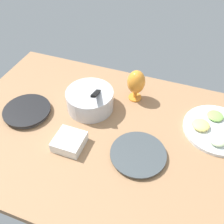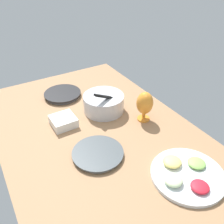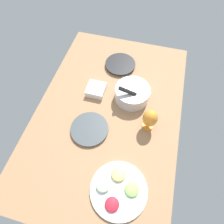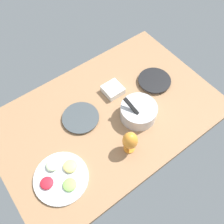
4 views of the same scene
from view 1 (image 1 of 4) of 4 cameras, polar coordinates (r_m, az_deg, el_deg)
The scene contains 7 objects.
ground_plane at distance 130.55cm, azimuth -0.56°, elevation -5.26°, with size 160.00×104.00×4.00cm, color #99704C.
dinner_plate_left at distance 144.95cm, azimuth -18.39°, elevation 0.18°, with size 25.34×25.34×2.83cm.
dinner_plate_right at distance 120.11cm, azimuth 5.85°, elevation -9.39°, with size 26.08×26.08×2.17cm.
mixing_bowl at distance 138.40cm, azimuth -4.92°, elevation 2.84°, with size 25.48×25.48×17.53cm.
fruit_platter at distance 139.03cm, azimuth 22.28°, elevation -3.54°, with size 33.85×33.85×5.06cm.
hurricane_glass_orange at distance 140.99cm, azimuth 5.41°, elevation 6.52°, with size 9.92×9.92×18.66cm.
square_bowl_white at distance 123.45cm, azimuth -9.50°, elevation -6.47°, with size 13.62×13.62×5.35cm.
Camera 1 is at (30.13, -78.04, 98.22)cm, focal length 40.99 mm.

